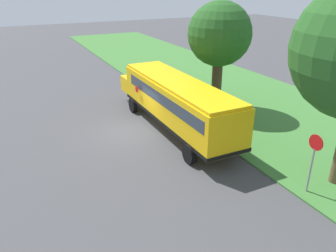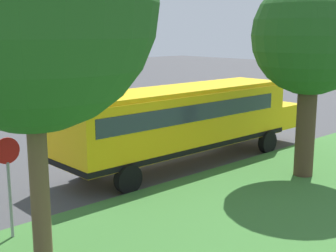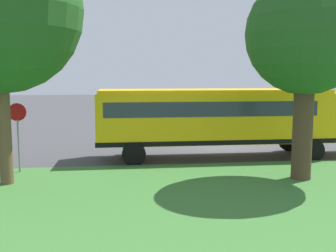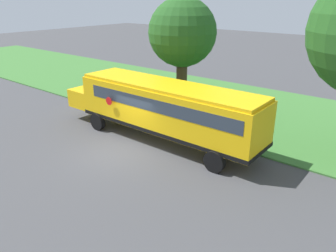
% 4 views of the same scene
% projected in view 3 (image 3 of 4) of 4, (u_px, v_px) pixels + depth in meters
% --- Properties ---
extents(ground_plane, '(120.00, 120.00, 0.00)m').
position_uv_depth(ground_plane, '(223.00, 147.00, 20.82)').
color(ground_plane, '#424244').
extents(grass_verge, '(12.00, 80.00, 0.08)m').
position_uv_depth(grass_verge, '(315.00, 210.00, 10.96)').
color(grass_verge, '#3D7533').
rests_on(grass_verge, ground).
extents(school_bus, '(2.85, 12.42, 3.16)m').
position_uv_depth(school_bus, '(220.00, 116.00, 17.93)').
color(school_bus, yellow).
rests_on(school_bus, ground).
extents(oak_tree_beside_bus, '(4.22, 4.22, 7.32)m').
position_uv_depth(oak_tree_beside_bus, '(305.00, 34.00, 13.44)').
color(oak_tree_beside_bus, '#4C3826').
rests_on(oak_tree_beside_bus, ground).
extents(stop_sign, '(0.08, 0.68, 2.74)m').
position_uv_depth(stop_sign, '(18.00, 129.00, 14.99)').
color(stop_sign, gray).
rests_on(stop_sign, ground).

